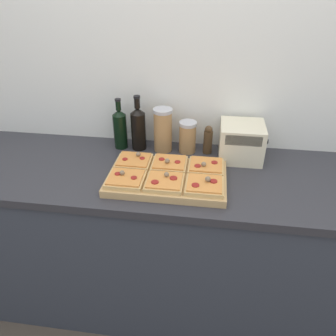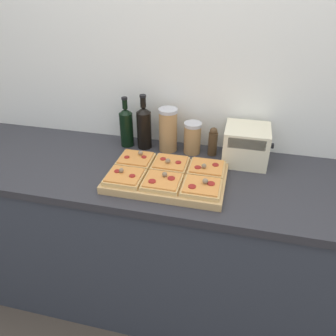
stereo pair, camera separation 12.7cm
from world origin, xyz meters
name	(u,v)px [view 1 (the left image)]	position (x,y,z in m)	size (l,w,h in m)	color
wall_back	(189,88)	(0.00, 0.67, 1.25)	(6.00, 0.06, 2.50)	silver
kitchen_counter	(179,242)	(0.00, 0.32, 0.47)	(2.63, 0.67, 0.94)	#333842
cutting_board	(167,178)	(-0.06, 0.23, 0.96)	(0.55, 0.34, 0.04)	tan
pizza_slice_back_left	(134,161)	(-0.23, 0.31, 0.99)	(0.17, 0.15, 0.05)	tan
pizza_slice_back_center	(169,164)	(-0.06, 0.31, 0.99)	(0.17, 0.15, 0.05)	tan
pizza_slice_back_right	(206,166)	(0.12, 0.31, 0.99)	(0.17, 0.15, 0.05)	tan
pizza_slice_front_left	(126,179)	(-0.23, 0.15, 0.99)	(0.17, 0.15, 0.05)	tan
pizza_slice_front_center	(165,182)	(-0.06, 0.15, 0.99)	(0.17, 0.15, 0.05)	tan
pizza_slice_front_right	(205,185)	(0.12, 0.15, 0.99)	(0.17, 0.15, 0.05)	tan
olive_oil_bottle	(120,128)	(-0.36, 0.54, 1.05)	(0.07, 0.07, 0.28)	black
wine_bottle	(138,128)	(-0.26, 0.54, 1.06)	(0.08, 0.08, 0.30)	black
grain_jar_tall	(163,130)	(-0.12, 0.54, 1.06)	(0.10, 0.10, 0.24)	#AD7F4C
grain_jar_short	(188,137)	(0.01, 0.54, 1.03)	(0.09, 0.09, 0.17)	#AD7F4C
pepper_mill	(208,140)	(0.12, 0.54, 1.02)	(0.05, 0.05, 0.16)	#47331E
toaster_oven	(241,141)	(0.29, 0.51, 1.03)	(0.25, 0.21, 0.19)	beige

